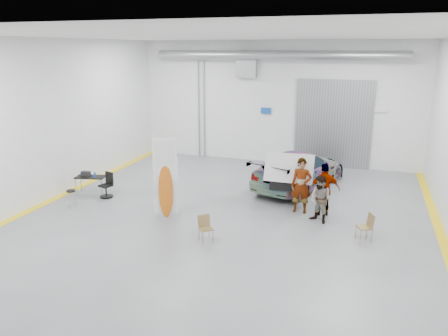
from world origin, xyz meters
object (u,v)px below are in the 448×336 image
(shop_stool, at_px, (72,199))
(surfboard_display, at_px, (163,183))
(person_c, at_px, (324,189))
(work_table, at_px, (89,176))
(folding_chair_near, at_px, (206,233))
(folding_chair_far, at_px, (364,232))
(person_a, at_px, (301,186))
(office_chair, at_px, (107,186))
(sedan_car, at_px, (299,169))
(person_b, at_px, (320,199))

(shop_stool, bearing_deg, surfboard_display, 5.39)
(person_c, relative_size, work_table, 1.49)
(surfboard_display, xyz_separation_m, folding_chair_near, (2.11, -1.45, -0.94))
(surfboard_display, bearing_deg, folding_chair_far, -21.25)
(folding_chair_near, bearing_deg, person_c, 5.56)
(person_a, xyz_separation_m, work_table, (-8.28, -0.64, -0.26))
(shop_stool, xyz_separation_m, office_chair, (0.54, 1.44, 0.09))
(office_chair, bearing_deg, surfboard_display, -2.49)
(person_a, height_order, office_chair, person_a)
(shop_stool, bearing_deg, person_c, 14.16)
(sedan_car, bearing_deg, surfboard_display, 70.40)
(person_c, bearing_deg, person_a, -19.16)
(folding_chair_far, bearing_deg, person_c, -167.19)
(work_table, xyz_separation_m, office_chair, (0.86, -0.13, -0.29))
(sedan_car, height_order, person_a, person_a)
(surfboard_display, distance_m, folding_chair_far, 6.67)
(person_a, bearing_deg, folding_chair_far, -40.08)
(folding_chair_far, relative_size, office_chair, 0.89)
(surfboard_display, bearing_deg, folding_chair_near, -56.49)
(sedan_car, relative_size, person_a, 2.65)
(person_b, xyz_separation_m, person_c, (0.04, 0.74, 0.12))
(folding_chair_near, height_order, folding_chair_far, folding_chair_far)
(folding_chair_near, distance_m, work_table, 6.56)
(person_c, relative_size, surfboard_display, 0.63)
(person_a, height_order, person_c, person_a)
(person_b, relative_size, surfboard_display, 0.55)
(person_a, relative_size, shop_stool, 2.95)
(folding_chair_far, distance_m, shop_stool, 10.16)
(work_table, distance_m, office_chair, 0.92)
(folding_chair_far, relative_size, work_table, 0.69)
(sedan_car, xyz_separation_m, work_table, (-7.76, -3.55, -0.04))
(person_b, xyz_separation_m, shop_stool, (-8.71, -1.46, -0.47))
(shop_stool, bearing_deg, work_table, 101.53)
(person_c, bearing_deg, folding_chair_near, 27.75)
(office_chair, bearing_deg, folding_chair_far, 11.70)
(person_c, xyz_separation_m, surfboard_display, (-5.21, -1.87, 0.26))
(surfboard_display, bearing_deg, shop_stool, 163.38)
(surfboard_display, relative_size, folding_chair_near, 3.68)
(person_a, height_order, folding_chair_far, person_a)
(folding_chair_near, relative_size, shop_stool, 1.19)
(folding_chair_near, bearing_deg, work_table, 114.44)
(folding_chair_far, bearing_deg, person_b, -151.17)
(shop_stool, bearing_deg, sedan_car, 34.53)
(person_b, xyz_separation_m, office_chair, (-8.17, -0.03, -0.38))
(person_a, bearing_deg, person_b, -45.33)
(folding_chair_near, xyz_separation_m, office_chair, (-5.10, 2.55, 0.18))
(person_a, relative_size, folding_chair_near, 2.48)
(sedan_car, xyz_separation_m, folding_chair_far, (2.71, -4.70, -0.49))
(work_table, bearing_deg, folding_chair_near, -24.21)
(surfboard_display, distance_m, work_table, 4.08)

